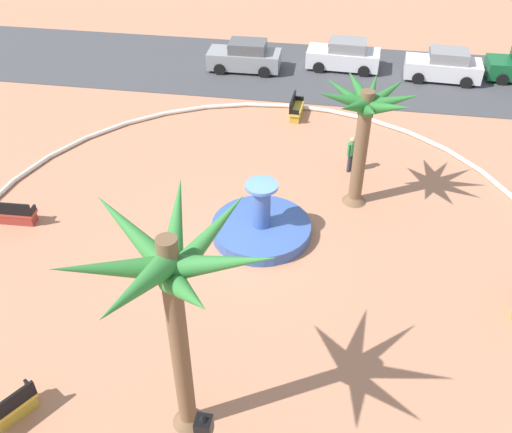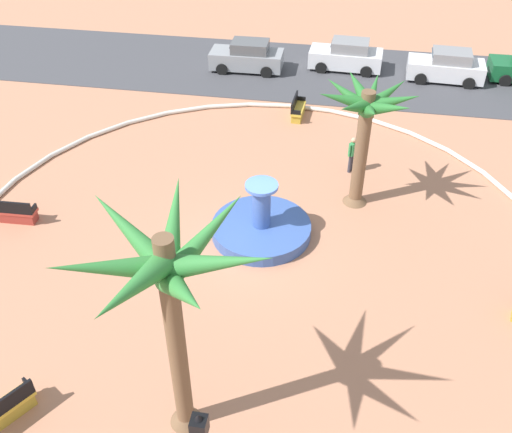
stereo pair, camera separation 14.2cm
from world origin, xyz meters
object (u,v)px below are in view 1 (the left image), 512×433
Objects in this scene: bench_west at (14,215)px; bench_southeast at (7,412)px; palm_tree_by_curb at (172,284)px; person_cyclist_photo at (351,152)px; parked_car_third at (444,66)px; parked_car_leftmost at (245,57)px; palm_tree_near_fountain at (365,115)px; fountain at (261,227)px; parked_car_second at (344,56)px; bench_east at (296,110)px.

bench_west is 8.63m from bench_southeast.
bench_west is at bearing 140.28° from palm_tree_by_curb.
person_cyclist_photo is at bearing 58.12° from bench_southeast.
bench_west is 1.00× the size of bench_southeast.
parked_car_third is (4.64, 9.95, -0.12)m from person_cyclist_photo.
palm_tree_near_fountain is at bearing -61.02° from parked_car_leftmost.
fountain reaches higher than parked_car_second.
parked_car_leftmost is at bearing 118.98° from palm_tree_near_fountain.
bench_east is (0.27, 9.16, 0.03)m from fountain.
parked_car_third is at bearing 70.09° from palm_tree_near_fountain.
bench_west is at bearing 116.62° from bench_southeast.
bench_southeast is (-8.51, -11.12, -3.37)m from palm_tree_near_fountain.
bench_east is at bearing -143.16° from parked_car_third.
palm_tree_near_fountain is 3.55m from person_cyclist_photo.
palm_tree_by_curb reaches higher than parked_car_leftmost.
person_cyclist_photo reaches higher than bench_southeast.
parked_car_third is at bearing 36.84° from bench_east.
palm_tree_by_curb is 4.00× the size of person_cyclist_photo.
bench_southeast is 22.82m from parked_car_leftmost.
person_cyclist_photo is at bearing 73.71° from palm_tree_by_curb.
palm_tree_by_curb is 13.69m from person_cyclist_photo.
person_cyclist_photo is (8.24, 13.25, 0.55)m from bench_southeast.
palm_tree_by_curb is 23.64m from parked_car_second.
parked_car_second is 1.00× the size of parked_car_third.
fountain reaches higher than person_cyclist_photo.
palm_tree_near_fountain is 0.77× the size of palm_tree_by_curb.
parked_car_leftmost is at bearing 96.46° from palm_tree_by_curb.
parked_car_second is (5.43, 1.06, 0.00)m from parked_car_leftmost.
parked_car_second is at bearing 72.47° from bench_southeast.
bench_east is at bearing 114.63° from palm_tree_near_fountain.
palm_tree_by_curb is (-0.66, -7.81, 4.64)m from fountain.
parked_car_second is at bearing 82.74° from palm_tree_by_curb.
bench_west is 13.32m from person_cyclist_photo.
bench_west is 1.01× the size of person_cyclist_photo.
palm_tree_by_curb is 3.95× the size of bench_southeast.
palm_tree_by_curb reaches higher than fountain.
palm_tree_near_fountain is at bearing 69.31° from palm_tree_by_curb.
bench_southeast is 1.01× the size of person_cyclist_photo.
bench_west is at bearing -174.98° from fountain.
parked_car_second is at bearing 54.69° from bench_west.
palm_tree_by_curb is 6.53m from bench_southeast.
palm_tree_near_fountain reaches higher than bench_southeast.
palm_tree_near_fountain is 1.22× the size of parked_car_leftmost.
parked_car_second and parked_car_third have the same top height.
bench_southeast is 0.40× the size of parked_car_leftmost.
person_cyclist_photo is at bearing 24.57° from bench_west.
bench_east and bench_southeast have the same top height.
bench_southeast is at bearing -95.24° from parked_car_leftmost.
bench_southeast is at bearing -121.88° from person_cyclist_photo.
palm_tree_by_curb is 3.95× the size of bench_east.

